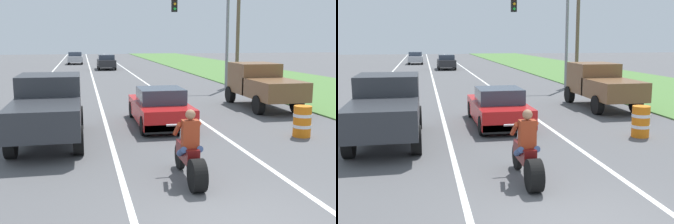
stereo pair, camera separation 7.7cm
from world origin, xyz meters
TOP-DOWN VIEW (x-y plane):
  - lane_stripe_left_solid at (-5.40, 20.00)m, footprint 0.14×120.00m
  - lane_stripe_right_solid at (1.80, 20.00)m, footprint 0.14×120.00m
  - lane_stripe_centre_dashed at (-1.80, 20.00)m, footprint 0.14×120.00m
  - grass_verge_right at (11.92, 20.00)m, footprint 10.00×120.00m
  - motorcycle_with_rider at (-0.35, 2.32)m, footprint 0.70×2.21m
  - sports_car_red at (0.14, 8.46)m, footprint 1.84×4.30m
  - pickup_truck_left_lane_dark_grey at (-3.62, 6.65)m, footprint 2.02×4.80m
  - pickup_truck_right_shoulder_brown at (5.40, 11.30)m, footprint 2.02×4.80m
  - traffic_light_mast_near at (5.00, 18.08)m, footprint 3.79×0.34m
  - utility_pole_roadside at (7.87, 20.86)m, footprint 0.24×0.24m
  - construction_barrel_nearest at (4.26, 5.72)m, footprint 0.58×0.58m
  - distant_car_far_ahead at (-0.16, 36.71)m, footprint 1.80×4.00m
  - distant_car_further_ahead at (-3.40, 46.49)m, footprint 1.80×4.00m

SIDE VIEW (x-z plane):
  - lane_stripe_left_solid at x=-5.40m, z-range 0.00..0.01m
  - lane_stripe_right_solid at x=1.80m, z-range 0.00..0.01m
  - lane_stripe_centre_dashed at x=-1.80m, z-range 0.00..0.01m
  - grass_verge_right at x=11.92m, z-range 0.00..0.06m
  - construction_barrel_nearest at x=4.26m, z-range 0.00..1.00m
  - motorcycle_with_rider at x=-0.35m, z-range -0.22..1.40m
  - sports_car_red at x=0.14m, z-range -0.05..1.31m
  - distant_car_far_ahead at x=-0.16m, z-range 0.02..1.52m
  - distant_car_further_ahead at x=-3.40m, z-range 0.02..1.52m
  - pickup_truck_left_lane_dark_grey at x=-3.62m, z-range 0.12..2.10m
  - pickup_truck_right_shoulder_brown at x=5.40m, z-range 0.12..2.10m
  - utility_pole_roadside at x=7.87m, z-range 0.00..7.81m
  - traffic_light_mast_near at x=5.00m, z-range 0.94..6.94m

